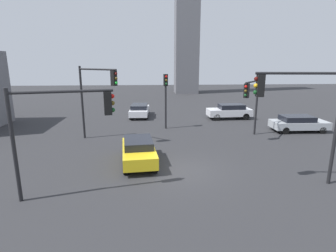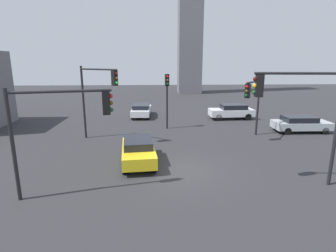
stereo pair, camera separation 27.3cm
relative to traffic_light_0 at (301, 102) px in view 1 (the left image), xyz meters
The scene contains 10 objects.
ground_plane 6.82m from the traffic_light_0, 160.15° to the left, with size 108.29×108.29×0.00m, color #2D2D30.
traffic_light_0 is the anchor object (origin of this frame).
traffic_light_1 10.47m from the traffic_light_0, behind, with size 4.10×1.08×4.78m.
traffic_light_2 13.09m from the traffic_light_0, 144.12° to the left, with size 3.04×2.36×5.45m.
traffic_light_3 12.58m from the traffic_light_0, 115.94° to the left, with size 0.38×0.49×4.72m.
traffic_light_4 7.81m from the traffic_light_0, 84.90° to the left, with size 1.96×2.46×4.64m.
car_0 8.78m from the traffic_light_0, 157.47° to the left, with size 2.21×4.30×1.41m.
car_1 15.37m from the traffic_light_0, 85.09° to the left, with size 4.48×1.96×1.50m.
car_3 18.80m from the traffic_light_0, 115.56° to the left, with size 2.04×4.60×1.33m.
car_4 11.58m from the traffic_light_0, 59.68° to the left, with size 4.57×2.02×1.33m.
Camera 1 is at (-1.61, -13.56, 5.78)m, focal length 28.74 mm.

